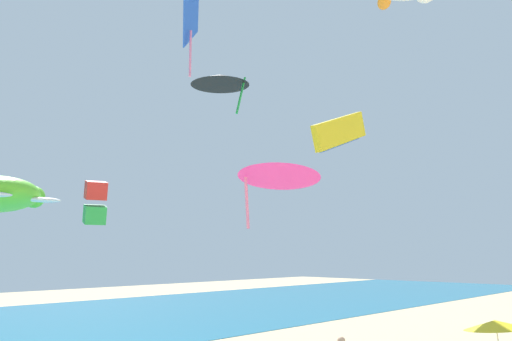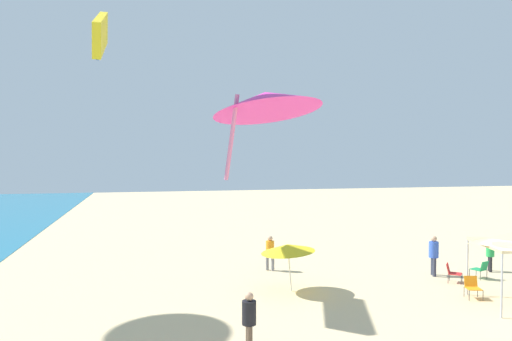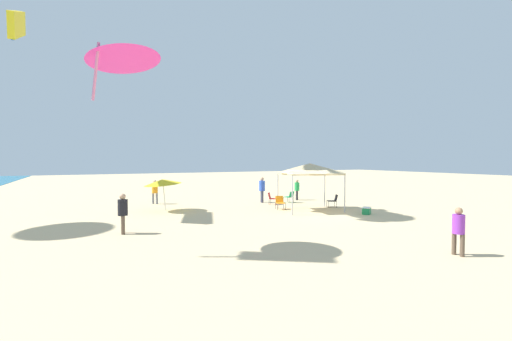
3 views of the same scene
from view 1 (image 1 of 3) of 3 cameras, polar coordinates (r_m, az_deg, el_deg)
The scene contains 7 objects.
ocean_strip at distance 35.62m, azimuth -22.15°, elevation -15.41°, with size 120.00×24.27×0.02m, color teal.
beach_umbrella at distance 21.11m, azimuth 24.99°, elevation -15.24°, with size 2.21×2.23×2.04m.
kite_delta_magenta at distance 15.28m, azimuth 2.58°, elevation 0.05°, with size 3.39×3.38×2.18m.
kite_box_red at distance 24.64m, azimuth -17.39°, elevation -3.39°, with size 1.22×1.31×2.09m.
kite_diamond_blue at distance 25.76m, azimuth -7.21°, elevation 16.23°, with size 2.53×2.08×4.57m.
kite_parafoil_yellow at distance 26.13m, azimuth 9.27°, elevation 4.28°, with size 4.59×0.42×2.74m.
kite_delta_black at distance 35.37m, azimuth -3.99°, elevation 10.00°, with size 4.93×4.92×3.13m.
Camera 1 is at (-14.97, 0.60, 4.35)m, focal length 36.09 mm.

